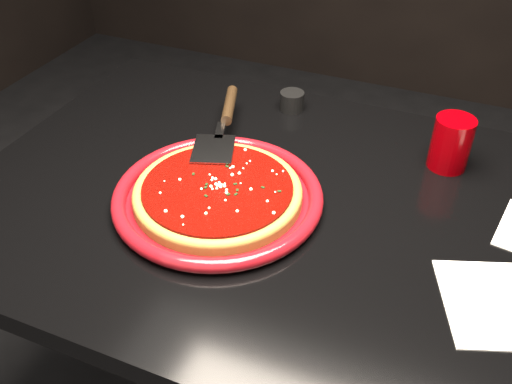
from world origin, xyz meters
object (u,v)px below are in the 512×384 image
table (288,338)px  cup (451,143)px  plate (218,196)px  pizza_server (223,123)px  ramekin (292,101)px

table → cup: cup is taller
plate → pizza_server: 0.20m
ramekin → table: bearing=-68.8°
cup → ramekin: cup is taller
plate → ramekin: ramekin is taller
cup → ramekin: bearing=165.3°
table → cup: size_ratio=11.65×
table → ramekin: size_ratio=22.44×
table → plate: 0.41m
table → ramekin: 0.52m
pizza_server → ramekin: pizza_server is taller
plate → pizza_server: pizza_server is taller
plate → cup: (0.35, 0.27, 0.04)m
table → plate: bearing=-158.0°
plate → pizza_server: (-0.07, 0.18, 0.03)m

